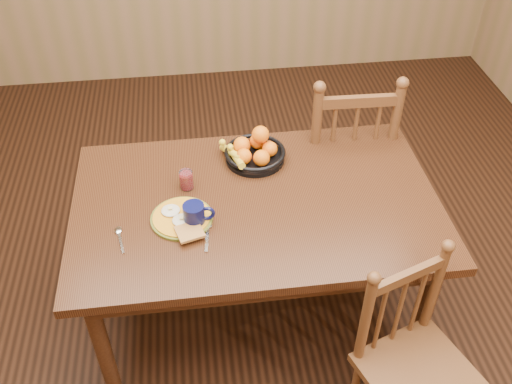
{
  "coord_description": "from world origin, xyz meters",
  "views": [
    {
      "loc": [
        -0.24,
        -1.84,
        2.42
      ],
      "look_at": [
        0.0,
        0.0,
        0.8
      ],
      "focal_mm": 40.0,
      "sensor_mm": 36.0,
      "label": 1
    }
  ],
  "objects": [
    {
      "name": "spoon",
      "position": [
        -0.58,
        -0.14,
        0.75
      ],
      "size": [
        0.05,
        0.16,
        0.01
      ],
      "rotation": [
        0.0,
        0.0,
        0.2
      ],
      "color": "silver",
      "rests_on": "dining_table"
    },
    {
      "name": "coffee_mug",
      "position": [
        -0.27,
        -0.11,
        0.8
      ],
      "size": [
        0.13,
        0.09,
        0.1
      ],
      "color": "#0A0D3B",
      "rests_on": "dining_table"
    },
    {
      "name": "breakfast_plate",
      "position": [
        -0.32,
        -0.08,
        0.76
      ],
      "size": [
        0.26,
        0.3,
        0.04
      ],
      "color": "#59601E",
      "rests_on": "dining_table"
    },
    {
      "name": "juice_glass",
      "position": [
        -0.3,
        0.13,
        0.79
      ],
      "size": [
        0.06,
        0.06,
        0.09
      ],
      "color": "silver",
      "rests_on": "dining_table"
    },
    {
      "name": "fork",
      "position": [
        -0.22,
        -0.18,
        0.75
      ],
      "size": [
        0.04,
        0.18,
        0.0
      ],
      "rotation": [
        0.0,
        0.0,
        -0.12
      ],
      "color": "silver",
      "rests_on": "dining_table"
    },
    {
      "name": "chair_far",
      "position": [
        0.55,
        0.55,
        0.51
      ],
      "size": [
        0.49,
        0.47,
        1.06
      ],
      "rotation": [
        0.0,
        0.0,
        3.11
      ],
      "color": "#533419",
      "rests_on": "ground"
    },
    {
      "name": "chair_near",
      "position": [
        0.54,
        -0.69,
        0.44
      ],
      "size": [
        0.51,
        0.5,
        0.9
      ],
      "rotation": [
        0.0,
        0.0,
        0.35
      ],
      "color": "#533419",
      "rests_on": "ground"
    },
    {
      "name": "room",
      "position": [
        0.0,
        0.0,
        1.35
      ],
      "size": [
        4.52,
        5.02,
        2.72
      ],
      "color": "black",
      "rests_on": "ground"
    },
    {
      "name": "fruit_bowl",
      "position": [
        0.03,
        0.29,
        0.8
      ],
      "size": [
        0.32,
        0.29,
        0.17
      ],
      "color": "black",
      "rests_on": "dining_table"
    },
    {
      "name": "dining_table",
      "position": [
        0.0,
        0.0,
        0.67
      ],
      "size": [
        1.6,
        1.0,
        0.75
      ],
      "color": "black",
      "rests_on": "ground"
    }
  ]
}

